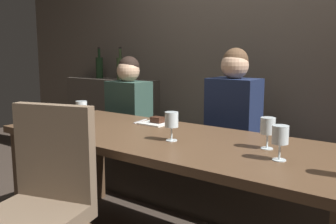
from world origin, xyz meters
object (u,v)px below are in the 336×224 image
at_px(wine_glass_end_right, 268,127).
at_px(dessert_plate, 157,122).
at_px(wine_glass_center_back, 172,120).
at_px(diner_bearded, 234,107).
at_px(wine_bottle_dark_red, 99,67).
at_px(dining_table, 171,151).
at_px(wine_glass_far_left, 82,109).
at_px(banquette_bench, 226,186).
at_px(diner_redhead, 129,101).
at_px(chair_near_side, 42,194).
at_px(fork_on_table, 140,121).
at_px(wine_bottle_pale_label, 120,68).
at_px(wine_glass_far_right, 280,136).

relative_size(wine_glass_end_right, dessert_plate, 0.86).
height_order(wine_glass_end_right, wine_glass_center_back, same).
height_order(diner_bearded, wine_bottle_dark_red, wine_bottle_dark_red).
distance_m(dining_table, wine_glass_far_left, 0.73).
relative_size(banquette_bench, diner_redhead, 3.36).
xyz_separation_m(chair_near_side, fork_on_table, (-0.22, 0.97, 0.18)).
xyz_separation_m(wine_bottle_dark_red, wine_glass_far_left, (1.01, -1.11, -0.22)).
height_order(banquette_bench, wine_glass_end_right, wine_glass_end_right).
relative_size(banquette_bench, wine_bottle_pale_label, 7.67).
relative_size(wine_bottle_dark_red, wine_glass_far_left, 1.99).
bearing_deg(wine_glass_far_right, wine_bottle_pale_label, 152.15).
xyz_separation_m(wine_glass_far_left, wine_glass_far_right, (1.39, -0.01, 0.00)).
bearing_deg(diner_redhead, dessert_plate, -33.09).
bearing_deg(dessert_plate, wine_bottle_pale_label, 144.85).
bearing_deg(wine_bottle_pale_label, wine_bottle_dark_red, 177.17).
bearing_deg(wine_bottle_pale_label, dining_table, -36.12).
xyz_separation_m(banquette_bench, wine_glass_far_right, (0.69, -0.78, 0.63)).
distance_m(wine_glass_center_back, fork_on_table, 0.62).
bearing_deg(dessert_plate, chair_near_side, -85.33).
bearing_deg(banquette_bench, chair_near_side, -99.34).
relative_size(wine_glass_far_right, dessert_plate, 0.86).
relative_size(banquette_bench, diner_bearded, 3.08).
distance_m(banquette_bench, diner_redhead, 1.13).
bearing_deg(diner_bearded, wine_glass_far_right, -51.06).
height_order(wine_bottle_dark_red, wine_glass_far_right, wine_bottle_dark_red).
distance_m(wine_bottle_dark_red, wine_glass_far_left, 1.52).
bearing_deg(banquette_bench, wine_glass_far_left, -132.03).
height_order(wine_bottle_dark_red, dessert_plate, wine_bottle_dark_red).
bearing_deg(banquette_bench, wine_bottle_pale_label, 167.27).
distance_m(diner_bearded, dessert_plate, 0.59).
height_order(chair_near_side, wine_bottle_dark_red, wine_bottle_dark_red).
bearing_deg(wine_glass_far_left, wine_glass_far_right, -0.28).
height_order(dining_table, wine_bottle_pale_label, wine_bottle_pale_label).
xyz_separation_m(diner_redhead, diner_bearded, (1.01, 0.04, 0.03)).
xyz_separation_m(banquette_bench, wine_glass_center_back, (0.06, -0.78, 0.63)).
xyz_separation_m(dining_table, wine_glass_far_right, (0.69, -0.08, 0.20)).
xyz_separation_m(wine_glass_far_right, dessert_plate, (-1.00, 0.34, -0.10)).
bearing_deg(wine_glass_far_right, banquette_bench, 131.22).
bearing_deg(dessert_plate, wine_glass_center_back, -41.49).
distance_m(dining_table, dessert_plate, 0.42).
relative_size(chair_near_side, wine_bottle_pale_label, 3.01).
distance_m(wine_glass_end_right, wine_glass_far_left, 1.27).
distance_m(wine_bottle_pale_label, wine_glass_far_left, 1.31).
xyz_separation_m(wine_bottle_dark_red, dessert_plate, (1.40, -0.77, -0.32)).
bearing_deg(dessert_plate, wine_glass_end_right, -11.39).
height_order(wine_glass_far_left, fork_on_table, wine_glass_far_left).
bearing_deg(fork_on_table, wine_glass_center_back, -42.96).
height_order(wine_glass_far_left, dessert_plate, wine_glass_far_left).
relative_size(wine_glass_far_left, dessert_plate, 0.86).
bearing_deg(wine_bottle_pale_label, wine_glass_end_right, -25.59).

